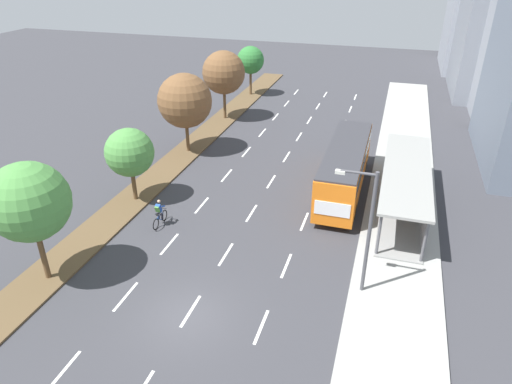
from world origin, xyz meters
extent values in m
plane|color=#38383D|center=(0.00, 0.00, 0.00)|extent=(140.00, 140.00, 0.00)
cube|color=brown|center=(-8.30, 20.00, 0.06)|extent=(2.60, 52.00, 0.12)
cube|color=#9E9E99|center=(9.25, 20.00, 0.07)|extent=(4.50, 52.00, 0.15)
cube|color=white|center=(-3.50, -4.39, 0.00)|extent=(0.14, 2.23, 0.01)
cube|color=white|center=(-3.50, 0.38, 0.00)|extent=(0.14, 2.23, 0.01)
cube|color=white|center=(-3.50, 5.15, 0.00)|extent=(0.14, 2.23, 0.01)
cube|color=white|center=(-3.50, 9.92, 0.00)|extent=(0.14, 2.23, 0.01)
cube|color=white|center=(-3.50, 14.69, 0.00)|extent=(0.14, 2.23, 0.01)
cube|color=white|center=(-3.50, 19.47, 0.00)|extent=(0.14, 2.23, 0.01)
cube|color=white|center=(-3.50, 24.24, 0.00)|extent=(0.14, 2.23, 0.01)
cube|color=white|center=(-3.50, 29.01, 0.00)|extent=(0.14, 2.23, 0.01)
cube|color=white|center=(-3.50, 33.78, 0.00)|extent=(0.14, 2.23, 0.01)
cube|color=white|center=(-3.50, 38.55, 0.00)|extent=(0.14, 2.23, 0.01)
cube|color=white|center=(0.00, 0.38, 0.00)|extent=(0.14, 2.23, 0.01)
cube|color=white|center=(0.00, 5.15, 0.00)|extent=(0.14, 2.23, 0.01)
cube|color=white|center=(0.00, 9.92, 0.00)|extent=(0.14, 2.23, 0.01)
cube|color=white|center=(0.00, 14.69, 0.00)|extent=(0.14, 2.23, 0.01)
cube|color=white|center=(0.00, 19.47, 0.00)|extent=(0.14, 2.23, 0.01)
cube|color=white|center=(0.00, 24.24, 0.00)|extent=(0.14, 2.23, 0.01)
cube|color=white|center=(0.00, 29.01, 0.00)|extent=(0.14, 2.23, 0.01)
cube|color=white|center=(0.00, 33.78, 0.00)|extent=(0.14, 2.23, 0.01)
cube|color=white|center=(0.00, 38.55, 0.00)|extent=(0.14, 2.23, 0.01)
cube|color=white|center=(3.50, 0.38, 0.00)|extent=(0.14, 2.23, 0.01)
cube|color=white|center=(3.50, 5.15, 0.00)|extent=(0.14, 2.23, 0.01)
cube|color=white|center=(3.50, 9.92, 0.00)|extent=(0.14, 2.23, 0.01)
cube|color=white|center=(3.50, 14.69, 0.00)|extent=(0.14, 2.23, 0.01)
cube|color=white|center=(3.50, 19.47, 0.00)|extent=(0.14, 2.23, 0.01)
cube|color=white|center=(3.50, 24.24, 0.00)|extent=(0.14, 2.23, 0.01)
cube|color=white|center=(3.50, 29.01, 0.00)|extent=(0.14, 2.23, 0.01)
cube|color=white|center=(3.50, 33.78, 0.00)|extent=(0.14, 2.23, 0.01)
cube|color=white|center=(3.50, 38.55, 0.00)|extent=(0.14, 2.23, 0.01)
cube|color=gray|center=(9.25, 13.08, 0.20)|extent=(2.60, 11.87, 0.10)
cylinder|color=#56565B|center=(8.07, 7.40, 1.55)|extent=(0.16, 0.16, 2.60)
cylinder|color=#56565B|center=(8.07, 18.76, 1.55)|extent=(0.16, 0.16, 2.60)
cylinder|color=#56565B|center=(10.43, 7.40, 1.55)|extent=(0.16, 0.16, 2.60)
cylinder|color=#56565B|center=(10.43, 18.76, 1.55)|extent=(0.16, 0.16, 2.60)
cube|color=gray|center=(10.49, 13.08, 1.55)|extent=(0.10, 11.27, 2.34)
cube|color=gray|center=(9.25, 13.08, 2.93)|extent=(2.90, 12.27, 0.16)
cube|color=orange|center=(5.25, 14.71, 1.85)|extent=(2.50, 11.20, 2.80)
cube|color=#2D3D4C|center=(5.25, 14.71, 2.70)|extent=(2.54, 10.30, 0.90)
cube|color=#333338|center=(5.25, 14.71, 3.31)|extent=(2.45, 10.98, 0.12)
cube|color=#2D3D4C|center=(5.25, 20.33, 2.20)|extent=(2.25, 0.06, 1.54)
cube|color=white|center=(5.25, 9.09, 1.65)|extent=(2.12, 0.04, 0.90)
cylinder|color=black|center=(4.15, 18.18, 0.50)|extent=(0.30, 1.00, 1.00)
cylinder|color=black|center=(6.35, 18.18, 0.50)|extent=(0.30, 1.00, 1.00)
cylinder|color=black|center=(4.15, 11.24, 0.50)|extent=(0.30, 1.00, 1.00)
cylinder|color=black|center=(6.35, 11.24, 0.50)|extent=(0.30, 1.00, 1.00)
torus|color=black|center=(-4.98, 7.46, 0.36)|extent=(0.06, 0.72, 0.72)
torus|color=black|center=(-4.98, 6.36, 0.36)|extent=(0.06, 0.72, 0.72)
cylinder|color=#234C99|center=(-4.98, 6.91, 0.64)|extent=(0.05, 0.94, 0.05)
cylinder|color=#234C99|center=(-4.98, 6.81, 0.46)|extent=(0.05, 0.57, 0.42)
cylinder|color=#234C99|center=(-4.98, 6.71, 0.66)|extent=(0.04, 0.04, 0.40)
cube|color=black|center=(-4.98, 6.71, 0.86)|extent=(0.12, 0.24, 0.06)
cylinder|color=black|center=(-4.98, 7.41, 0.91)|extent=(0.46, 0.04, 0.04)
cube|color=#234CA8|center=(-4.98, 6.89, 1.19)|extent=(0.30, 0.36, 0.59)
cube|color=#4C893D|center=(-4.98, 6.73, 1.21)|extent=(0.26, 0.26, 0.42)
sphere|color=tan|center=(-4.98, 7.01, 1.61)|extent=(0.20, 0.20, 0.20)
cylinder|color=#23232D|center=(-5.10, 6.86, 0.79)|extent=(0.12, 0.42, 0.25)
cylinder|color=#23232D|center=(-5.10, 7.03, 0.53)|extent=(0.10, 0.17, 0.41)
cylinder|color=#23232D|center=(-4.86, 6.86, 0.79)|extent=(0.12, 0.42, 0.25)
cylinder|color=#23232D|center=(-4.86, 7.03, 0.53)|extent=(0.10, 0.17, 0.41)
cylinder|color=#234CA8|center=(-5.15, 7.11, 1.24)|extent=(0.09, 0.47, 0.28)
cylinder|color=#234CA8|center=(-4.81, 7.11, 1.24)|extent=(0.09, 0.47, 0.28)
cylinder|color=brown|center=(-8.06, 0.44, 1.62)|extent=(0.28, 0.28, 3.00)
sphere|color=#4C8E42|center=(-8.06, 0.44, 4.58)|extent=(3.91, 3.91, 3.91)
cylinder|color=brown|center=(-8.07, 9.27, 1.23)|extent=(0.28, 0.28, 2.21)
sphere|color=#4C8E42|center=(-8.07, 9.27, 3.53)|extent=(3.19, 3.19, 3.19)
cylinder|color=brown|center=(-8.20, 18.09, 1.44)|extent=(0.28, 0.28, 2.64)
sphere|color=brown|center=(-8.20, 18.09, 4.40)|extent=(4.39, 4.39, 4.39)
cylinder|color=brown|center=(-8.20, 26.92, 1.61)|extent=(0.28, 0.28, 2.98)
sphere|color=brown|center=(-8.20, 26.92, 4.65)|extent=(4.13, 4.13, 4.13)
cylinder|color=brown|center=(-8.31, 35.75, 1.50)|extent=(0.28, 0.28, 2.77)
sphere|color=#2D7533|center=(-8.31, 35.75, 4.04)|extent=(3.06, 3.06, 3.06)
cylinder|color=#4C4C51|center=(7.60, 4.18, 3.40)|extent=(0.18, 0.18, 6.50)
cylinder|color=#4C4C51|center=(6.80, 4.18, 6.50)|extent=(1.60, 0.12, 0.12)
cube|color=silver|center=(6.00, 4.18, 6.43)|extent=(0.44, 0.24, 0.16)
cube|color=#8E939E|center=(18.28, 57.82, 8.33)|extent=(9.72, 13.06, 16.67)
camera|label=1|loc=(7.85, -14.55, 15.23)|focal=32.25mm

